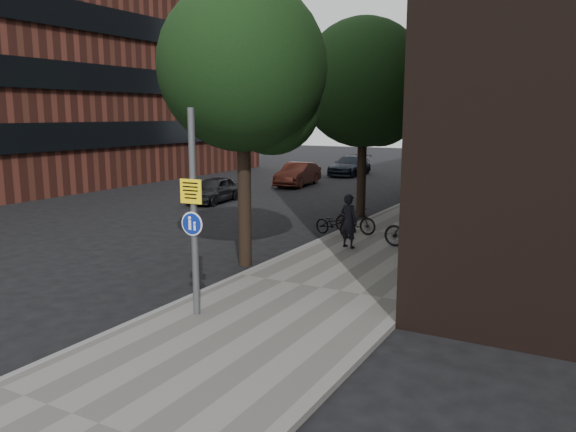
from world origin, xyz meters
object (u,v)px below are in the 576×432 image
Objects in this scene: parked_bike_facade_near at (458,228)px; parked_car_near at (214,190)px; signpost at (194,213)px; pedestrian at (349,221)px.

parked_car_near is at bearing 61.19° from parked_bike_facade_near.
parked_bike_facade_near is (3.17, 8.98, -1.57)m from signpost.
pedestrian reaches higher than parked_car_near.
parked_bike_facade_near is 0.54× the size of parked_car_near.
pedestrian is 3.52m from parked_bike_facade_near.
signpost is at bearing -60.72° from parked_car_near.
parked_car_near is at bearing -16.20° from pedestrian.
parked_car_near reaches higher than parked_bike_facade_near.
signpost reaches higher than pedestrian.
signpost is at bearing 148.87° from parked_bike_facade_near.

